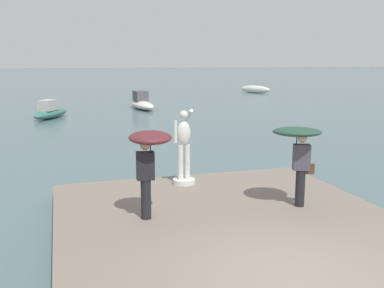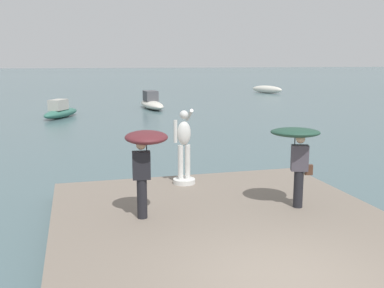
# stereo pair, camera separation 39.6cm
# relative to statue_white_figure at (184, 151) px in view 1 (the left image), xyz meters

# --- Properties ---
(ground_plane) EXTENTS (400.00, 400.00, 0.00)m
(ground_plane) POSITION_rel_statue_white_figure_xyz_m (0.17, 34.20, -1.32)
(ground_plane) COLOR #4C666B
(pier) EXTENTS (7.35, 9.67, 0.40)m
(pier) POSITION_rel_statue_white_figure_xyz_m (0.17, -3.96, -1.12)
(pier) COLOR slate
(pier) RESTS_ON ground
(statue_white_figure) EXTENTS (0.62, 0.87, 2.09)m
(statue_white_figure) POSITION_rel_statue_white_figure_xyz_m (0.00, 0.00, 0.00)
(statue_white_figure) COLOR silver
(statue_white_figure) RESTS_ON pier
(onlooker_left) EXTENTS (1.01, 1.02, 1.93)m
(onlooker_left) POSITION_rel_statue_white_figure_xyz_m (-1.47, -2.47, 0.57)
(onlooker_left) COLOR black
(onlooker_left) RESTS_ON pier
(onlooker_right) EXTENTS (1.44, 1.45, 1.90)m
(onlooker_right) POSITION_rel_statue_white_figure_xyz_m (2.01, -2.63, 0.60)
(onlooker_right) COLOR black
(onlooker_right) RESTS_ON pier
(boat_near) EXTENTS (2.80, 3.99, 1.25)m
(boat_near) POSITION_rel_statue_white_figure_xyz_m (-3.78, 19.43, -0.89)
(boat_near) COLOR #336B5B
(boat_near) RESTS_ON ground
(boat_mid) EXTENTS (2.82, 4.20, 0.89)m
(boat_mid) POSITION_rel_statue_white_figure_xyz_m (19.29, 37.23, -0.88)
(boat_mid) COLOR silver
(boat_mid) RESTS_ON ground
(boat_far) EXTENTS (1.74, 5.08, 1.41)m
(boat_far) POSITION_rel_statue_white_figure_xyz_m (3.14, 23.53, -0.85)
(boat_far) COLOR silver
(boat_far) RESTS_ON ground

